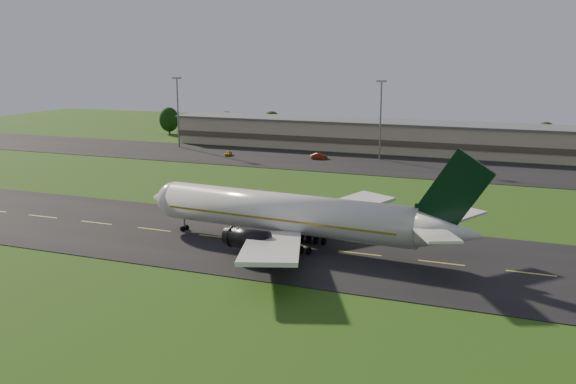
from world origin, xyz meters
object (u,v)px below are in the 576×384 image
at_px(light_mast_west, 178,104).
at_px(service_vehicle_d, 474,166).
at_px(service_vehicle_c, 458,166).
at_px(service_vehicle_b, 319,156).
at_px(airliner, 291,215).
at_px(service_vehicle_a, 228,153).
at_px(light_mast_centre, 381,110).
at_px(terminal, 398,137).

relative_size(light_mast_west, service_vehicle_d, 4.62).
relative_size(service_vehicle_c, service_vehicle_d, 1.24).
distance_m(light_mast_west, service_vehicle_c, 82.26).
bearing_deg(service_vehicle_c, service_vehicle_b, -150.58).
height_order(airliner, service_vehicle_b, airliner).
xyz_separation_m(light_mast_west, service_vehicle_a, (20.81, -9.13, -12.05)).
relative_size(light_mast_west, light_mast_centre, 1.00).
height_order(terminal, light_mast_west, light_mast_west).
xyz_separation_m(light_mast_west, service_vehicle_d, (84.22, -5.20, -12.00)).
bearing_deg(service_vehicle_a, terminal, 19.27).
bearing_deg(airliner, service_vehicle_d, 81.41).
bearing_deg(service_vehicle_c, airliner, -67.33).
bearing_deg(service_vehicle_d, service_vehicle_a, 147.09).
bearing_deg(service_vehicle_d, service_vehicle_b, 143.88).
relative_size(light_mast_west, service_vehicle_b, 4.61).
xyz_separation_m(airliner, service_vehicle_c, (14.06, 71.95, -3.80)).
relative_size(airliner, light_mast_centre, 2.52).
xyz_separation_m(light_mast_centre, service_vehicle_b, (-14.69, -5.43, -11.91)).
distance_m(service_vehicle_a, service_vehicle_d, 63.53).
bearing_deg(airliner, service_vehicle_a, 127.45).
bearing_deg(service_vehicle_d, airliner, -139.47).
bearing_deg(service_vehicle_b, service_vehicle_c, -117.60).
distance_m(airliner, service_vehicle_c, 73.41).
height_order(light_mast_centre, service_vehicle_a, light_mast_centre).
distance_m(airliner, terminal, 96.41).
bearing_deg(light_mast_west, light_mast_centre, 0.00).
distance_m(service_vehicle_a, service_vehicle_b, 24.78).
bearing_deg(service_vehicle_c, light_mast_centre, -167.42).
bearing_deg(light_mast_west, service_vehicle_b, -6.84).
distance_m(airliner, light_mast_centre, 80.77).
height_order(service_vehicle_a, service_vehicle_b, service_vehicle_b).
distance_m(light_mast_centre, service_vehicle_c, 25.45).
distance_m(light_mast_centre, service_vehicle_d, 27.52).
xyz_separation_m(terminal, light_mast_centre, (-1.40, -16.18, 8.75)).
height_order(airliner, service_vehicle_d, airliner).
xyz_separation_m(light_mast_west, light_mast_centre, (60.00, 0.00, 0.00)).
relative_size(service_vehicle_a, service_vehicle_b, 0.79).
height_order(terminal, service_vehicle_b, terminal).
height_order(airliner, terminal, airliner).
relative_size(terminal, service_vehicle_a, 41.70).
bearing_deg(service_vehicle_c, light_mast_west, -152.00).
distance_m(service_vehicle_c, service_vehicle_d, 4.35).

